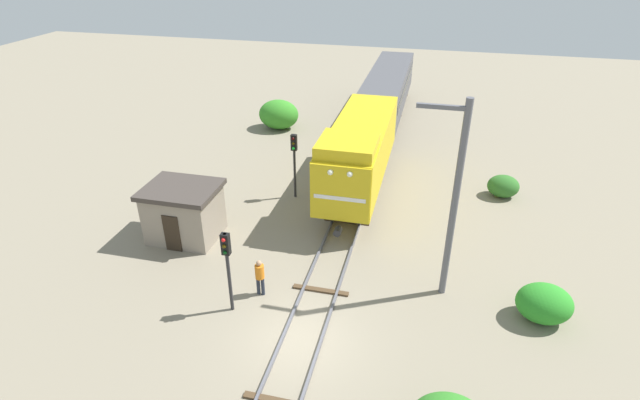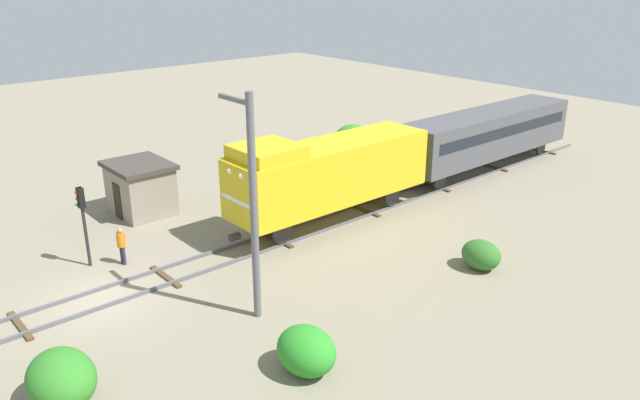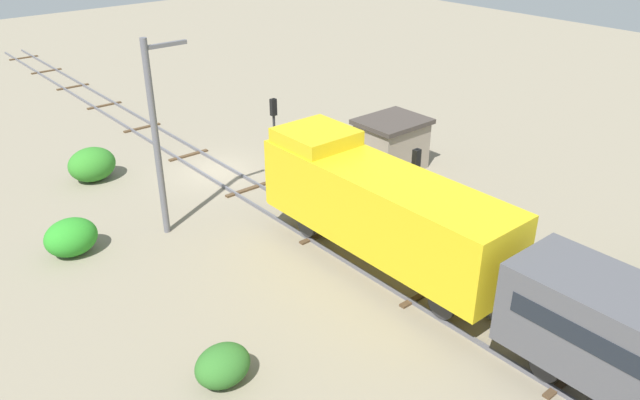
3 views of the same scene
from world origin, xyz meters
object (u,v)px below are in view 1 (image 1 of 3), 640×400
Objects in this scene: traffic_signal_near at (227,258)px; relay_hut at (184,212)px; worker_near_track at (260,275)px; catenary_mast at (454,199)px; passenger_car_leading at (388,88)px; traffic_signal_mid at (294,154)px; locomotive at (359,149)px.

relay_hut is (-4.30, 4.58, -1.14)m from traffic_signal_near.
worker_near_track is 8.35m from catenary_mast.
traffic_signal_mid is (-3.40, -14.53, 0.11)m from passenger_car_leading.
traffic_signal_mid is at bearing -160.67° from locomotive.
locomotive is 10.31m from worker_near_track.
relay_hut is at bearing -139.20° from locomotive.
locomotive is at bearing 121.98° from catenary_mast.
worker_near_track is (-2.40, -23.20, -1.53)m from passenger_car_leading.
traffic_signal_mid is 0.45× the size of catenary_mast.
passenger_car_leading is 24.60m from traffic_signal_near.
catenary_mast reaches higher than traffic_signal_near.
worker_near_track is (0.80, 1.19, -1.53)m from traffic_signal_near.
catenary_mast is 2.41× the size of relay_hut.
passenger_car_leading is at bearing 90.00° from locomotive.
passenger_car_leading is 3.71× the size of traffic_signal_mid.
passenger_car_leading is 8.24× the size of worker_near_track.
traffic_signal_mid is 1.08× the size of relay_hut.
traffic_signal_mid reaches higher than worker_near_track.
traffic_signal_near is at bearing -46.83° from relay_hut.
relay_hut is at bearing 173.40° from catenary_mast.
passenger_car_leading is at bearing 76.83° from traffic_signal_mid.
locomotive reaches higher than worker_near_track.
traffic_signal_mid is 10.87m from catenary_mast.
locomotive is 3.07× the size of traffic_signal_mid.
locomotive reaches higher than traffic_signal_mid.
passenger_car_leading is 21.21m from relay_hut.
traffic_signal_mid is 8.88m from worker_near_track.
worker_near_track is at bearing -33.63° from relay_hut.
worker_near_track is (1.00, -8.67, -1.64)m from traffic_signal_mid.
passenger_car_leading reaches higher than traffic_signal_mid.
locomotive is 3.61m from traffic_signal_mid.
traffic_signal_near is 6.39m from relay_hut.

